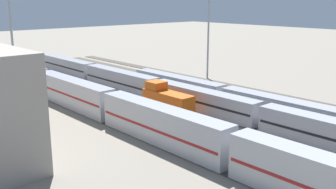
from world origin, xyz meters
The scene contains 14 objects.
ground_plane centered at (0.00, 0.00, 0.00)m, with size 400.00×400.00×0.00m, color gray.
track_bed_0 centered at (0.00, -17.50, 0.06)m, with size 140.00×2.80×0.12m, color #4C443D.
track_bed_1 centered at (0.00, -12.50, 0.06)m, with size 140.00×2.80×0.12m, color #4C443D.
track_bed_2 centered at (0.00, -7.50, 0.06)m, with size 140.00×2.80×0.12m, color #3D3833.
track_bed_3 centered at (0.00, -2.50, 0.06)m, with size 140.00×2.80×0.12m, color #4C443D.
track_bed_4 centered at (0.00, 2.50, 0.06)m, with size 140.00×2.80×0.12m, color #3D3833.
track_bed_5 centered at (0.00, 7.50, 0.06)m, with size 140.00×2.80×0.12m, color #3D3833.
track_bed_6 centered at (0.00, 12.50, 0.06)m, with size 140.00×2.80×0.12m, color #3D3833.
track_bed_7 centered at (0.00, 17.50, 0.06)m, with size 140.00×2.80×0.12m, color #3D3833.
train_on_track_5 centered at (1.82, 7.50, 2.16)m, with size 10.00×3.00×5.00m.
train_on_track_3 centered at (-14.35, -2.50, 2.00)m, with size 71.40×3.06×3.80m.
train_on_track_7 centered at (3.71, 17.50, 2.61)m, with size 95.60×3.06×5.00m.
train_on_track_4 centered at (0.57, 2.50, 2.06)m, with size 114.80×3.06×4.40m.
light_mast_0 centered at (17.84, -20.09, 16.21)m, with size 2.80×0.70×25.15m.
Camera 1 is at (-45.35, 49.39, 18.77)m, focal length 41.34 mm.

